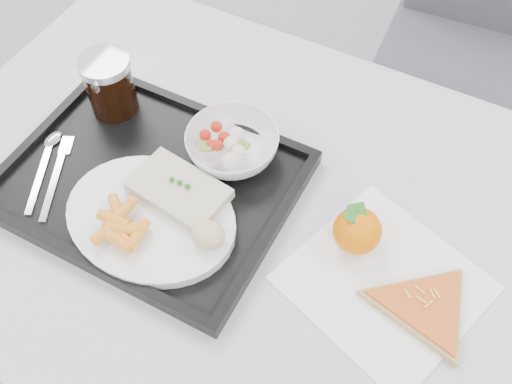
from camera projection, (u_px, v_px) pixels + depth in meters
The scene contains 14 objects.
table at pixel (266, 234), 0.95m from camera, with size 1.20×0.80×0.75m.
chair at pixel (475, 26), 1.48m from camera, with size 0.45×0.45×0.93m.
tray at pixel (150, 182), 0.92m from camera, with size 0.45×0.35×0.03m.
dinner_plate at pixel (151, 218), 0.86m from camera, with size 0.27×0.27×0.02m.
fish_fillet at pixel (179, 190), 0.87m from camera, with size 0.16×0.11×0.03m.
bread_roll at pixel (208, 234), 0.82m from camera, with size 0.06×0.06×0.03m.
salad_bowl at pixel (233, 145), 0.93m from camera, with size 0.15×0.15×0.05m.
cola_glass at pixel (109, 84), 0.96m from camera, with size 0.09×0.09×0.11m.
cutlery at pixel (51, 163), 0.93m from camera, with size 0.12×0.16×0.01m.
napkin at pixel (384, 283), 0.83m from camera, with size 0.31×0.31×0.00m.
tangerine at pixel (357, 230), 0.84m from camera, with size 0.09×0.09×0.07m.
pizza_slice at pixel (425, 307), 0.79m from camera, with size 0.23×0.23×0.02m.
carrot_pile at pixel (120, 226), 0.83m from camera, with size 0.09×0.09×0.03m.
salad_contents at pixel (228, 145), 0.91m from camera, with size 0.09×0.08×0.02m.
Camera 1 is at (0.21, -0.14, 1.50)m, focal length 40.00 mm.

